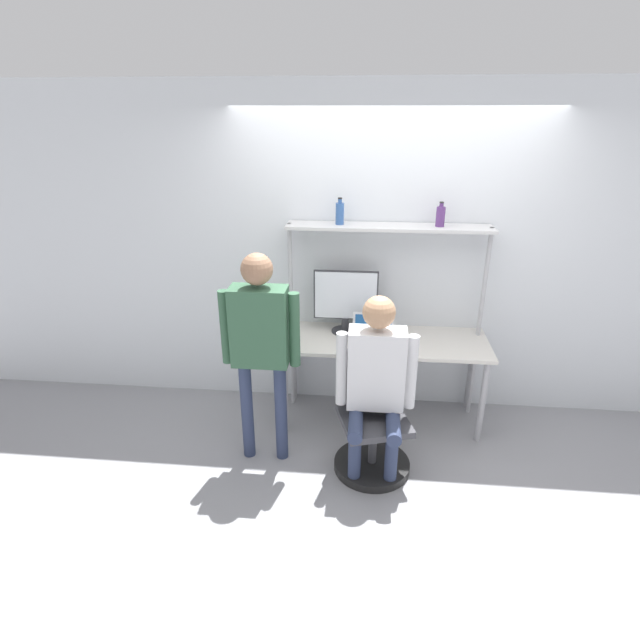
# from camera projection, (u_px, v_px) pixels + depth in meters

# --- Properties ---
(ground_plane) EXTENTS (12.00, 12.00, 0.00)m
(ground_plane) POSITION_uv_depth(u_px,v_px,m) (380.00, 440.00, 4.03)
(ground_plane) COLOR gray
(wall_back) EXTENTS (8.00, 0.06, 2.70)m
(wall_back) POSITION_uv_depth(u_px,v_px,m) (386.00, 256.00, 4.13)
(wall_back) COLOR silver
(wall_back) RESTS_ON ground_plane
(desk) EXTENTS (1.68, 0.62, 0.75)m
(desk) POSITION_uv_depth(u_px,v_px,m) (383.00, 349.00, 4.08)
(desk) COLOR beige
(desk) RESTS_ON ground_plane
(shelf_unit) EXTENTS (1.60, 0.27, 1.64)m
(shelf_unit) POSITION_uv_depth(u_px,v_px,m) (387.00, 256.00, 3.95)
(shelf_unit) COLOR silver
(shelf_unit) RESTS_ON ground_plane
(monitor) EXTENTS (0.53, 0.23, 0.53)m
(monitor) POSITION_uv_depth(u_px,v_px,m) (346.00, 299.00, 4.08)
(monitor) COLOR #333338
(monitor) RESTS_ON desk
(laptop) EXTENTS (0.33, 0.23, 0.23)m
(laptop) POSITION_uv_depth(u_px,v_px,m) (373.00, 335.00, 3.98)
(laptop) COLOR silver
(laptop) RESTS_ON desk
(cell_phone) EXTENTS (0.07, 0.15, 0.01)m
(cell_phone) POSITION_uv_depth(u_px,v_px,m) (407.00, 343.00, 3.98)
(cell_phone) COLOR #264C8C
(cell_phone) RESTS_ON desk
(office_chair) EXTENTS (0.57, 0.57, 0.89)m
(office_chair) POSITION_uv_depth(u_px,v_px,m) (371.00, 434.00, 3.65)
(office_chair) COLOR black
(office_chair) RESTS_ON ground_plane
(person_seated) EXTENTS (0.56, 0.47, 1.35)m
(person_seated) POSITION_uv_depth(u_px,v_px,m) (376.00, 375.00, 3.41)
(person_seated) COLOR #2D3856
(person_seated) RESTS_ON ground_plane
(person_standing) EXTENTS (0.56, 0.22, 1.61)m
(person_standing) POSITION_uv_depth(u_px,v_px,m) (260.00, 335.00, 3.47)
(person_standing) COLOR #2D3856
(person_standing) RESTS_ON ground_plane
(bottle_blue) EXTENTS (0.07, 0.07, 0.21)m
(bottle_blue) POSITION_uv_depth(u_px,v_px,m) (340.00, 213.00, 3.86)
(bottle_blue) COLOR #335999
(bottle_blue) RESTS_ON shelf_unit
(bottle_purple) EXTENTS (0.07, 0.07, 0.19)m
(bottle_purple) POSITION_uv_depth(u_px,v_px,m) (441.00, 216.00, 3.79)
(bottle_purple) COLOR #593372
(bottle_purple) RESTS_ON shelf_unit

